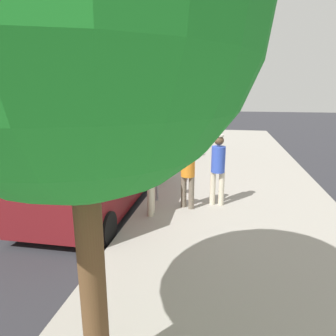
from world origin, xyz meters
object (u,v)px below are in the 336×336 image
object	(u,v)px
parking_meter_near	(157,163)
parking_meter_far	(185,135)
pedestrian_in_orange	(188,170)
parked_van	(100,162)
pedestrian_in_blue	(218,165)
parked_sedan_ahead	(155,138)
street_tree	(73,12)
pedestrian_in_green	(151,175)
traffic_light_corner	(77,83)

from	to	relation	value
parking_meter_near	parking_meter_far	xyz separation A→B (m)	(0.00, 5.22, 0.00)
pedestrian_in_orange	parked_van	world-z (taller)	parked_van
pedestrian_in_orange	pedestrian_in_blue	xyz separation A→B (m)	(0.71, 0.35, 0.07)
parking_meter_far	parked_sedan_ahead	bearing A→B (deg)	134.99
parking_meter_far	parked_sedan_ahead	distance (m)	2.44
parking_meter_near	street_tree	size ratio (longest dim) A/B	0.32
pedestrian_in_orange	pedestrian_in_green	xyz separation A→B (m)	(-0.78, -0.57, -0.00)
parked_van	parking_meter_near	bearing A→B (deg)	6.34
street_tree	pedestrian_in_orange	bearing A→B (deg)	86.91
parking_meter_far	parked_van	xyz separation A→B (m)	(-1.50, -5.39, -0.03)
parking_meter_near	pedestrian_in_blue	distance (m)	1.57
pedestrian_in_orange	parking_meter_near	bearing A→B (deg)	156.95
parking_meter_near	traffic_light_corner	world-z (taller)	traffic_light_corner
parking_meter_near	parked_van	world-z (taller)	parked_van
pedestrian_in_blue	traffic_light_corner	size ratio (longest dim) A/B	0.35
parking_meter_near	parked_van	distance (m)	1.51
parking_meter_near	traffic_light_corner	distance (m)	14.28
pedestrian_in_blue	traffic_light_corner	xyz separation A→B (m)	(-9.63, 11.58, 2.33)
pedestrian_in_blue	parked_sedan_ahead	distance (m)	7.68
pedestrian_in_orange	parked_sedan_ahead	bearing A→B (deg)	109.36
parked_sedan_ahead	street_tree	xyz separation A→B (m)	(2.30, -12.04, 2.77)
parking_meter_far	pedestrian_in_blue	distance (m)	5.47
parking_meter_near	street_tree	world-z (taller)	street_tree
parking_meter_far	traffic_light_corner	xyz separation A→B (m)	(-8.06, 6.34, 2.34)
pedestrian_in_blue	traffic_light_corner	distance (m)	15.24
pedestrian_in_blue	street_tree	bearing A→B (deg)	-100.70
parking_meter_near	parked_sedan_ahead	xyz separation A→B (m)	(-1.70, 6.92, -0.43)
parking_meter_far	parked_sedan_ahead	world-z (taller)	parking_meter_far
parking_meter_near	street_tree	bearing A→B (deg)	-83.25
parked_van	parked_sedan_ahead	xyz separation A→B (m)	(-0.20, 7.08, -0.41)
pedestrian_in_blue	parked_van	size ratio (longest dim) A/B	0.34
pedestrian_in_orange	parked_van	bearing A→B (deg)	175.15
parking_meter_near	parking_meter_far	bearing A→B (deg)	90.00
parking_meter_far	pedestrian_in_green	size ratio (longest dim) A/B	0.90
pedestrian_in_blue	parked_sedan_ahead	bearing A→B (deg)	115.24
parking_meter_near	parking_meter_far	world-z (taller)	same
pedestrian_in_orange	parked_van	distance (m)	2.37
pedestrian_in_blue	pedestrian_in_orange	bearing A→B (deg)	-153.72
pedestrian_in_green	pedestrian_in_orange	bearing A→B (deg)	36.16
parking_meter_near	pedestrian_in_blue	bearing A→B (deg)	-0.62
parked_sedan_ahead	traffic_light_corner	world-z (taller)	traffic_light_corner
parking_meter_far	parking_meter_near	bearing A→B (deg)	-90.00
parking_meter_near	street_tree	distance (m)	5.67
parking_meter_near	pedestrian_in_blue	xyz separation A→B (m)	(1.57, -0.02, 0.01)
parked_van	street_tree	bearing A→B (deg)	-66.98
pedestrian_in_green	street_tree	xyz separation A→B (m)	(0.53, -4.19, 2.40)
pedestrian_in_orange	traffic_light_corner	bearing A→B (deg)	126.80
pedestrian_in_green	street_tree	size ratio (longest dim) A/B	0.36
parking_meter_far	pedestrian_in_orange	distance (m)	5.65
pedestrian_in_green	pedestrian_in_blue	xyz separation A→B (m)	(1.49, 0.92, 0.07)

